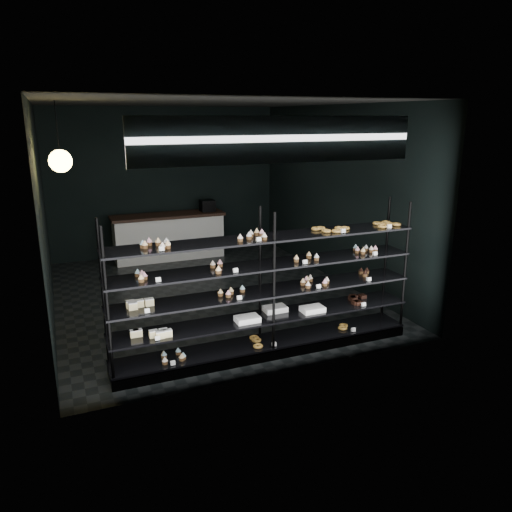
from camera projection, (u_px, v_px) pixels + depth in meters
name	position (u px, v px, depth m)	size (l,w,h in m)	color
room	(205.00, 203.00, 8.29)	(5.01, 6.01, 3.20)	black
display_shelf	(265.00, 308.00, 6.38)	(4.00, 0.50, 1.91)	black
signage	(281.00, 140.00, 5.37)	(3.30, 0.05, 0.50)	#0D0E41
pendant_lamp	(60.00, 161.00, 6.27)	(0.28, 0.28, 0.87)	black
service_counter	(169.00, 236.00, 10.78)	(2.40, 0.65, 1.23)	silver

